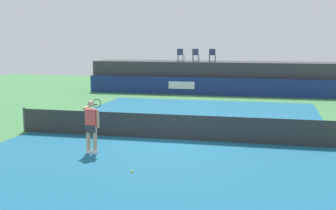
{
  "coord_description": "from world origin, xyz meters",
  "views": [
    {
      "loc": [
        3.54,
        -15.92,
        3.73
      ],
      "look_at": [
        -0.65,
        2.0,
        1.0
      ],
      "focal_mm": 47.23,
      "sensor_mm": 36.0,
      "label": 1
    }
  ],
  "objects_px": {
    "spectator_chair_far_left": "(180,54)",
    "spectator_chair_left": "(196,54)",
    "tennis_player": "(92,125)",
    "tennis_ball": "(132,171)",
    "spectator_chair_center": "(212,54)",
    "net_post_near": "(24,120)"
  },
  "relations": [
    {
      "from": "spectator_chair_far_left",
      "to": "spectator_chair_left",
      "type": "bearing_deg",
      "value": 6.95
    },
    {
      "from": "spectator_chair_center",
      "to": "tennis_player",
      "type": "relative_size",
      "value": 0.5
    },
    {
      "from": "spectator_chair_center",
      "to": "tennis_ball",
      "type": "bearing_deg",
      "value": -89.02
    },
    {
      "from": "net_post_near",
      "to": "tennis_ball",
      "type": "xyz_separation_m",
      "value": [
        6.0,
        -4.4,
        -0.46
      ]
    },
    {
      "from": "spectator_chair_left",
      "to": "spectator_chair_center",
      "type": "distance_m",
      "value": 1.2
    },
    {
      "from": "spectator_chair_center",
      "to": "tennis_ball",
      "type": "xyz_separation_m",
      "value": [
        0.34,
        -19.68,
        -2.66
      ]
    },
    {
      "from": "spectator_chair_left",
      "to": "spectator_chair_center",
      "type": "bearing_deg",
      "value": -0.88
    },
    {
      "from": "net_post_near",
      "to": "spectator_chair_far_left",
      "type": "bearing_deg",
      "value": 77.4
    },
    {
      "from": "tennis_ball",
      "to": "spectator_chair_left",
      "type": "bearing_deg",
      "value": 94.45
    },
    {
      "from": "spectator_chair_left",
      "to": "tennis_ball",
      "type": "height_order",
      "value": "spectator_chair_left"
    },
    {
      "from": "spectator_chair_center",
      "to": "net_post_near",
      "type": "distance_m",
      "value": 16.44
    },
    {
      "from": "spectator_chair_far_left",
      "to": "spectator_chair_left",
      "type": "height_order",
      "value": "same"
    },
    {
      "from": "spectator_chair_far_left",
      "to": "tennis_ball",
      "type": "relative_size",
      "value": 13.06
    },
    {
      "from": "spectator_chair_far_left",
      "to": "spectator_chair_center",
      "type": "height_order",
      "value": "same"
    },
    {
      "from": "spectator_chair_left",
      "to": "spectator_chair_center",
      "type": "height_order",
      "value": "same"
    },
    {
      "from": "spectator_chair_center",
      "to": "net_post_near",
      "type": "xyz_separation_m",
      "value": [
        -5.66,
        -15.28,
        -2.19
      ]
    },
    {
      "from": "spectator_chair_far_left",
      "to": "tennis_player",
      "type": "bearing_deg",
      "value": -87.9
    },
    {
      "from": "spectator_chair_left",
      "to": "net_post_near",
      "type": "xyz_separation_m",
      "value": [
        -4.47,
        -15.29,
        -2.19
      ]
    },
    {
      "from": "spectator_chair_far_left",
      "to": "tennis_ball",
      "type": "xyz_separation_m",
      "value": [
        2.61,
        -19.57,
        -2.66
      ]
    },
    {
      "from": "spectator_chair_left",
      "to": "net_post_near",
      "type": "bearing_deg",
      "value": -106.28
    },
    {
      "from": "tennis_player",
      "to": "tennis_ball",
      "type": "bearing_deg",
      "value": -42.74
    },
    {
      "from": "net_post_near",
      "to": "tennis_ball",
      "type": "bearing_deg",
      "value": -36.27
    }
  ]
}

